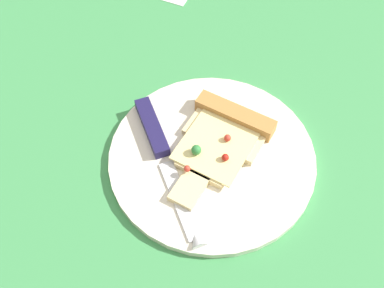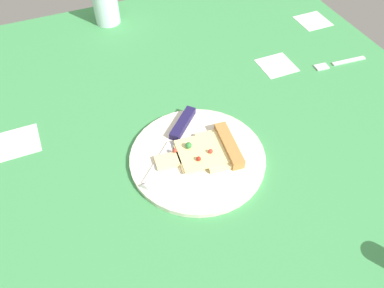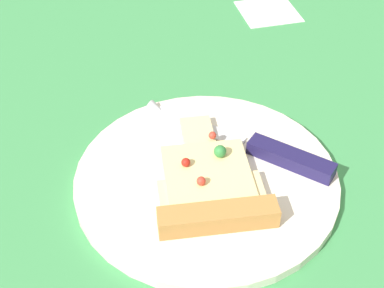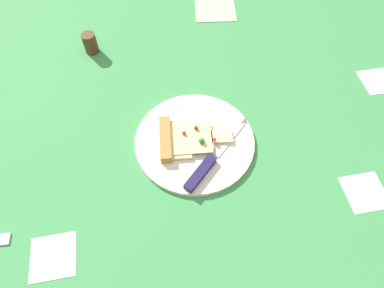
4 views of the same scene
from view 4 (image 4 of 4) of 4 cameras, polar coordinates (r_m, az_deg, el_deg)
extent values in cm
cube|color=#3D8C4C|center=(83.48, 4.37, -0.78)|extent=(140.28, 140.28, 3.00)
cube|color=white|center=(85.24, 27.13, -7.31)|extent=(9.00, 9.00, 0.20)
cube|color=white|center=(76.48, -22.33, -17.20)|extent=(9.00, 9.00, 0.20)
cube|color=white|center=(108.27, 28.84, 9.24)|extent=(9.00, 9.00, 0.20)
cylinder|color=silver|center=(81.96, 0.45, 0.49)|extent=(28.92, 28.92, 1.14)
cube|color=beige|center=(80.97, -2.37, 0.72)|extent=(11.56, 7.11, 1.00)
cube|color=beige|center=(81.17, 1.51, 0.97)|extent=(7.74, 6.32, 1.00)
cube|color=beige|center=(81.67, 5.01, 1.19)|extent=(4.12, 5.54, 1.00)
cube|color=#EDD88C|center=(80.49, -0.25, 1.12)|extent=(10.19, 10.90, 0.30)
cube|color=#B27A3D|center=(80.52, -4.51, 0.82)|extent=(12.20, 3.83, 2.20)
sphere|color=red|center=(80.49, -1.37, 1.89)|extent=(0.98, 0.98, 0.98)
sphere|color=red|center=(79.73, 3.76, 0.90)|extent=(0.90, 0.90, 0.90)
sphere|color=#2D7A38|center=(78.93, 1.65, 0.50)|extent=(1.39, 1.39, 1.39)
sphere|color=#B21E14|center=(81.29, 0.69, 2.72)|extent=(0.99, 0.99, 0.99)
cube|color=silver|center=(82.01, 6.19, 0.94)|extent=(9.80, 10.00, 0.30)
cone|color=silver|center=(85.26, 8.33, 3.66)|extent=(2.83, 2.83, 2.00)
cube|color=#1E1947|center=(75.94, 1.43, -4.91)|extent=(8.55, 8.70, 1.60)
cylinder|color=#4C2D19|center=(106.03, -16.79, 15.98)|extent=(3.94, 3.94, 6.02)
cube|color=silver|center=(81.72, -29.58, -13.80)|extent=(2.67, 3.78, 0.80)
cube|color=beige|center=(119.66, 3.95, 21.79)|extent=(14.72, 14.72, 0.40)
camera|label=1|loc=(0.70, 33.06, 38.32)|focal=42.00mm
camera|label=2|loc=(0.97, 13.10, 53.39)|focal=36.19mm
camera|label=3|loc=(0.70, -41.61, 23.91)|focal=52.22mm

